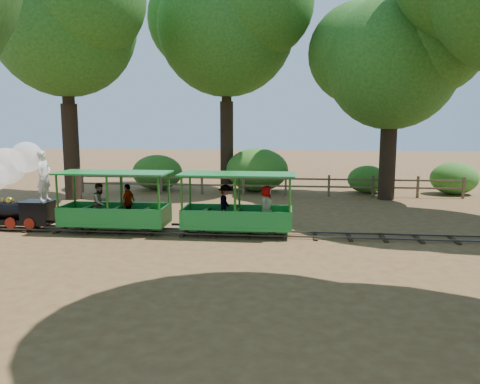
# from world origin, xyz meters

# --- Properties ---
(ground) EXTENTS (90.00, 90.00, 0.00)m
(ground) POSITION_xyz_m (0.00, 0.00, 0.00)
(ground) COLOR brown
(ground) RESTS_ON ground
(track) EXTENTS (22.00, 1.00, 0.10)m
(track) POSITION_xyz_m (0.00, 0.00, 0.07)
(track) COLOR #3F3D3A
(track) RESTS_ON ground
(locomotive) EXTENTS (2.51, 1.18, 2.87)m
(locomotive) POSITION_xyz_m (-7.56, 0.07, 1.62)
(locomotive) COLOR black
(locomotive) RESTS_ON ground
(carriage_front) EXTENTS (3.46, 1.41, 1.80)m
(carriage_front) POSITION_xyz_m (-4.24, -0.02, 0.77)
(carriage_front) COLOR #1B7D2F
(carriage_front) RESTS_ON track
(carriage_rear) EXTENTS (3.46, 1.41, 1.80)m
(carriage_rear) POSITION_xyz_m (-0.31, 0.02, 0.78)
(carriage_rear) COLOR #1B7D2F
(carriage_rear) RESTS_ON track
(oak_nw) EXTENTS (7.65, 6.73, 10.62)m
(oak_nw) POSITION_xyz_m (-8.53, 6.08, 7.86)
(oak_nw) COLOR #2D2116
(oak_nw) RESTS_ON ground
(oak_nc) EXTENTS (8.35, 7.35, 11.33)m
(oak_nc) POSITION_xyz_m (-2.03, 9.59, 8.33)
(oak_nc) COLOR #2D2116
(oak_nc) RESTS_ON ground
(oak_ne) EXTENTS (7.15, 6.29, 8.81)m
(oak_ne) POSITION_xyz_m (5.47, 7.58, 6.24)
(oak_ne) COLOR #2D2116
(oak_ne) RESTS_ON ground
(fence) EXTENTS (18.10, 0.10, 1.00)m
(fence) POSITION_xyz_m (0.00, 8.00, 0.58)
(fence) COLOR brown
(fence) RESTS_ON ground
(shrub_west) EXTENTS (2.58, 1.98, 1.78)m
(shrub_west) POSITION_xyz_m (-5.56, 9.30, 0.89)
(shrub_west) COLOR #2D6B1E
(shrub_west) RESTS_ON ground
(shrub_mid_w) EXTENTS (3.11, 2.39, 2.15)m
(shrub_mid_w) POSITION_xyz_m (-0.45, 9.30, 1.08)
(shrub_mid_w) COLOR #2D6B1E
(shrub_mid_w) RESTS_ON ground
(shrub_mid_e) EXTENTS (1.94, 1.49, 1.34)m
(shrub_mid_e) POSITION_xyz_m (4.96, 9.30, 0.67)
(shrub_mid_e) COLOR #2D6B1E
(shrub_mid_e) RESTS_ON ground
(shrub_east) EXTENTS (2.24, 1.72, 1.55)m
(shrub_east) POSITION_xyz_m (9.00, 9.30, 0.78)
(shrub_east) COLOR #2D6B1E
(shrub_east) RESTS_ON ground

